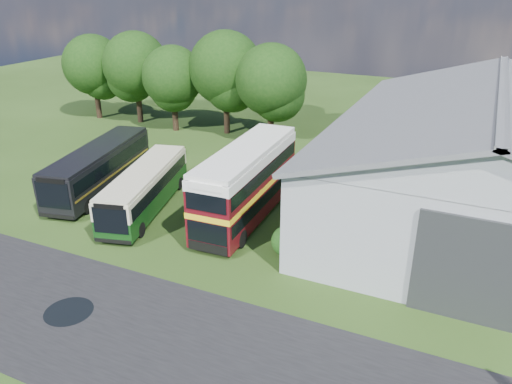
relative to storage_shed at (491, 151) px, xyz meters
The scene contains 15 objects.
ground 22.31m from the storage_shed, 133.18° to the right, with size 120.00×120.00×0.00m, color #213711.
asphalt_road 22.84m from the storage_shed, 122.30° to the right, with size 60.00×8.00×0.02m, color black.
puddle 25.50m from the storage_shed, 130.99° to the right, with size 2.20×2.20×0.01m, color black.
storage_shed is the anchor object (origin of this frame).
tree_far_left 38.86m from the storage_shed, 168.09° to the left, with size 6.12×6.12×8.64m.
tree_left_a 34.12m from the storage_shed, 165.53° to the left, with size 6.46×6.46×9.12m.
tree_left_b 29.01m from the storage_shed, 164.98° to the left, with size 5.78×5.78×8.16m.
tree_mid 24.71m from the storage_shed, 159.03° to the left, with size 6.80×6.80×9.60m.
tree_right_a 19.68m from the storage_shed, 156.53° to the left, with size 6.26×6.26×8.83m.
shrub_front 14.33m from the storage_shed, 133.27° to the right, with size 1.70×1.70×1.70m, color #194714.
shrub_mid 13.02m from the storage_shed, 139.65° to the right, with size 1.60×1.60×1.60m, color #194714.
shrub_back 11.90m from the storage_shed, 147.52° to the right, with size 1.80×1.80×1.80m, color #194714.
bus_green_single 21.68m from the storage_shed, 156.43° to the right, with size 4.79×10.38×2.79m.
bus_maroon_double 15.09m from the storage_shed, 152.83° to the right, with size 3.17×10.81×4.60m.
bus_dark_single 25.88m from the storage_shed, 164.05° to the right, with size 4.80×11.40×3.06m.
Camera 1 is at (14.05, -16.33, 14.12)m, focal length 35.00 mm.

